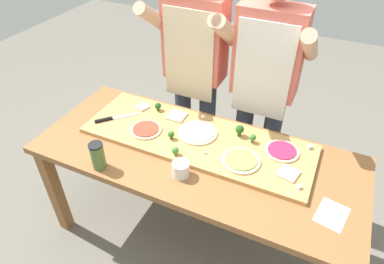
% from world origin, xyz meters
% --- Properties ---
extents(ground_plane, '(8.00, 8.00, 0.00)m').
position_xyz_m(ground_plane, '(0.00, 0.00, 0.00)').
color(ground_plane, '#6B665B').
extents(prep_table, '(1.86, 0.77, 0.76)m').
position_xyz_m(prep_table, '(0.00, 0.00, 0.67)').
color(prep_table, brown).
rests_on(prep_table, ground).
extents(cutting_board, '(1.36, 0.47, 0.03)m').
position_xyz_m(cutting_board, '(-0.04, 0.10, 0.78)').
color(cutting_board, tan).
rests_on(cutting_board, prep_table).
extents(chefs_knife, '(0.21, 0.22, 0.02)m').
position_xyz_m(chefs_knife, '(-0.60, 0.03, 0.80)').
color(chefs_knife, '#B7BABF').
rests_on(chefs_knife, cutting_board).
extents(pizza_whole_white_garlic, '(0.24, 0.24, 0.02)m').
position_xyz_m(pizza_whole_white_garlic, '(-0.05, 0.14, 0.80)').
color(pizza_whole_white_garlic, beige).
rests_on(pizza_whole_white_garlic, cutting_board).
extents(pizza_whole_beet_magenta, '(0.19, 0.19, 0.02)m').
position_xyz_m(pizza_whole_beet_magenta, '(0.44, 0.18, 0.80)').
color(pizza_whole_beet_magenta, beige).
rests_on(pizza_whole_beet_magenta, cutting_board).
extents(pizza_whole_tomato_red, '(0.19, 0.19, 0.02)m').
position_xyz_m(pizza_whole_tomato_red, '(-0.35, 0.03, 0.80)').
color(pizza_whole_tomato_red, beige).
rests_on(pizza_whole_tomato_red, cutting_board).
extents(pizza_whole_pesto_green, '(0.21, 0.21, 0.02)m').
position_xyz_m(pizza_whole_pesto_green, '(0.26, 0.01, 0.80)').
color(pizza_whole_pesto_green, beige).
rests_on(pizza_whole_pesto_green, cutting_board).
extents(pizza_slice_far_left, '(0.12, 0.12, 0.01)m').
position_xyz_m(pizza_slice_far_left, '(0.51, 0.03, 0.80)').
color(pizza_slice_far_left, beige).
rests_on(pizza_slice_far_left, cutting_board).
extents(pizza_slice_far_right, '(0.09, 0.09, 0.01)m').
position_xyz_m(pizza_slice_far_right, '(-0.49, 0.23, 0.80)').
color(pizza_slice_far_right, beige).
rests_on(pizza_slice_far_right, cutting_board).
extents(pizza_slice_center, '(0.11, 0.11, 0.01)m').
position_xyz_m(pizza_slice_center, '(-0.24, 0.23, 0.80)').
color(pizza_slice_center, beige).
rests_on(pizza_slice_center, cutting_board).
extents(broccoli_floret_back_left, '(0.05, 0.05, 0.07)m').
position_xyz_m(broccoli_floret_back_left, '(0.18, 0.22, 0.84)').
color(broccoli_floret_back_left, '#2C5915').
rests_on(broccoli_floret_back_left, cutting_board).
extents(broccoli_floret_back_mid, '(0.04, 0.04, 0.05)m').
position_xyz_m(broccoli_floret_back_mid, '(-0.09, -0.09, 0.82)').
color(broccoli_floret_back_mid, '#487A23').
rests_on(broccoli_floret_back_mid, cutting_board).
extents(broccoli_floret_front_mid, '(0.04, 0.04, 0.06)m').
position_xyz_m(broccoli_floret_front_mid, '(-0.39, 0.25, 0.82)').
color(broccoli_floret_front_mid, '#2C5915').
rests_on(broccoli_floret_front_mid, cutting_board).
extents(broccoli_floret_center_right, '(0.04, 0.04, 0.06)m').
position_xyz_m(broccoli_floret_center_right, '(0.27, 0.19, 0.82)').
color(broccoli_floret_center_right, '#3F7220').
rests_on(broccoli_floret_center_right, cutting_board).
extents(broccoli_floret_front_left, '(0.04, 0.04, 0.05)m').
position_xyz_m(broccoli_floret_front_left, '(-0.17, 0.02, 0.82)').
color(broccoli_floret_front_left, '#366618').
rests_on(broccoli_floret_front_left, cutting_board).
extents(cheese_crumble_a, '(0.03, 0.03, 0.02)m').
position_xyz_m(cheese_crumble_a, '(0.58, 0.28, 0.80)').
color(cheese_crumble_a, silver).
rests_on(cheese_crumble_a, cutting_board).
extents(cheese_crumble_b, '(0.03, 0.03, 0.02)m').
position_xyz_m(cheese_crumble_b, '(-0.09, 0.29, 0.80)').
color(cheese_crumble_b, white).
rests_on(cheese_crumble_b, cutting_board).
extents(cheese_crumble_c, '(0.03, 0.03, 0.02)m').
position_xyz_m(cheese_crumble_c, '(0.59, -0.05, 0.80)').
color(cheese_crumble_c, silver).
rests_on(cheese_crumble_c, cutting_board).
extents(cheese_crumble_d, '(0.02, 0.02, 0.01)m').
position_xyz_m(cheese_crumble_d, '(0.06, -0.01, 0.80)').
color(cheese_crumble_d, silver).
rests_on(cheese_crumble_d, cutting_board).
extents(flour_cup, '(0.09, 0.09, 0.08)m').
position_xyz_m(flour_cup, '(-0.00, -0.19, 0.80)').
color(flour_cup, white).
rests_on(flour_cup, prep_table).
extents(sauce_jar, '(0.08, 0.08, 0.16)m').
position_xyz_m(sauce_jar, '(-0.42, -0.32, 0.84)').
color(sauce_jar, '#517033').
rests_on(sauce_jar, prep_table).
extents(recipe_note, '(0.16, 0.19, 0.00)m').
position_xyz_m(recipe_note, '(0.76, -0.13, 0.77)').
color(recipe_note, white).
rests_on(recipe_note, prep_table).
extents(cook_left, '(0.54, 0.39, 1.67)m').
position_xyz_m(cook_left, '(-0.28, 0.58, 1.00)').
color(cook_left, '#333847').
rests_on(cook_left, ground).
extents(cook_right, '(0.54, 0.39, 1.67)m').
position_xyz_m(cook_right, '(0.21, 0.58, 1.00)').
color(cook_right, '#333847').
rests_on(cook_right, ground).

